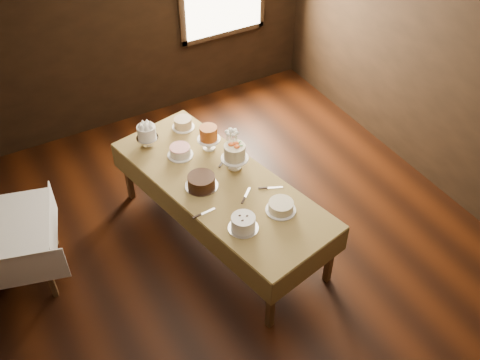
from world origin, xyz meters
name	(u,v)px	position (x,y,z in m)	size (l,w,h in m)	color
floor	(250,260)	(0.00, 0.00, 0.00)	(5.00, 6.00, 0.01)	black
wall_back	(127,19)	(0.00, 3.00, 1.40)	(5.00, 0.02, 2.80)	black
wall_right	(461,79)	(2.50, 0.00, 1.40)	(0.02, 6.00, 2.80)	black
display_table	(220,186)	(-0.08, 0.45, 0.71)	(1.46, 2.62, 0.77)	#4A331C
side_table	(4,231)	(-2.09, 0.96, 0.64)	(1.05, 1.05, 0.72)	#4A331C
cake_meringue	(147,136)	(-0.47, 1.35, 0.88)	(0.26, 0.26, 0.25)	silver
cake_speckled	(183,123)	(-0.02, 1.45, 0.82)	(0.27, 0.27, 0.12)	white
cake_lattice	(180,152)	(-0.25, 1.02, 0.81)	(0.30, 0.30, 0.10)	white
cake_caramel	(209,139)	(0.07, 0.98, 0.89)	(0.26, 0.26, 0.28)	white
cake_chocolate	(201,182)	(-0.27, 0.48, 0.83)	(0.36, 0.36, 0.13)	silver
cake_flowers	(235,158)	(0.15, 0.58, 0.89)	(0.28, 0.28, 0.29)	white
cake_swirl	(243,223)	(-0.20, -0.21, 0.83)	(0.28, 0.28, 0.14)	silver
cake_cream	(281,207)	(0.22, -0.18, 0.81)	(0.29, 0.29, 0.10)	white
cake_server_a	(247,192)	(0.07, 0.18, 0.77)	(0.24, 0.03, 0.01)	silver
cake_server_b	(275,187)	(0.34, 0.11, 0.77)	(0.24, 0.03, 0.01)	silver
cake_server_c	(198,172)	(-0.21, 0.69, 0.77)	(0.24, 0.03, 0.01)	silver
cake_server_d	(225,158)	(0.13, 0.76, 0.77)	(0.24, 0.03, 0.01)	silver
cake_server_e	(208,211)	(-0.37, 0.14, 0.77)	(0.24, 0.03, 0.01)	silver
flower_vase	(232,152)	(0.20, 0.72, 0.84)	(0.14, 0.14, 0.14)	#2D2823
flower_bouquet	(232,137)	(0.20, 0.72, 1.03)	(0.14, 0.14, 0.20)	white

